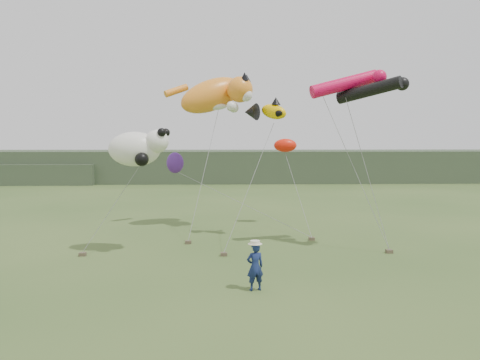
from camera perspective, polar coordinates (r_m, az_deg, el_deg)
name	(u,v)px	position (r m, az deg, el deg)	size (l,w,h in m)	color
ground	(269,280)	(18.66, 3.58, -12.08)	(120.00, 120.00, 0.00)	#385123
headland	(215,166)	(62.57, -3.10, 1.69)	(90.00, 13.00, 4.00)	#2D3D28
festival_attendant	(255,267)	(17.20, 1.84, -10.53)	(0.64, 0.42, 1.75)	navy
sandbag_anchors	(241,248)	(23.56, 0.10, -8.26)	(14.96, 3.54, 0.16)	brown
cat_kite	(218,94)	(28.84, -2.74, 10.38)	(5.49, 3.40, 3.20)	orange
fish_kite	(265,111)	(25.80, 3.11, 8.37)	(2.65, 1.72, 1.34)	#FFC100
tube_kites	(361,86)	(24.18, 14.55, 11.09)	(4.62, 2.59, 1.73)	black
panda_kite	(138,148)	(22.75, -12.31, 3.81)	(2.91, 1.88, 1.81)	white
misc_kites	(230,154)	(29.75, -1.21, 3.18)	(8.28, 0.85, 2.19)	red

